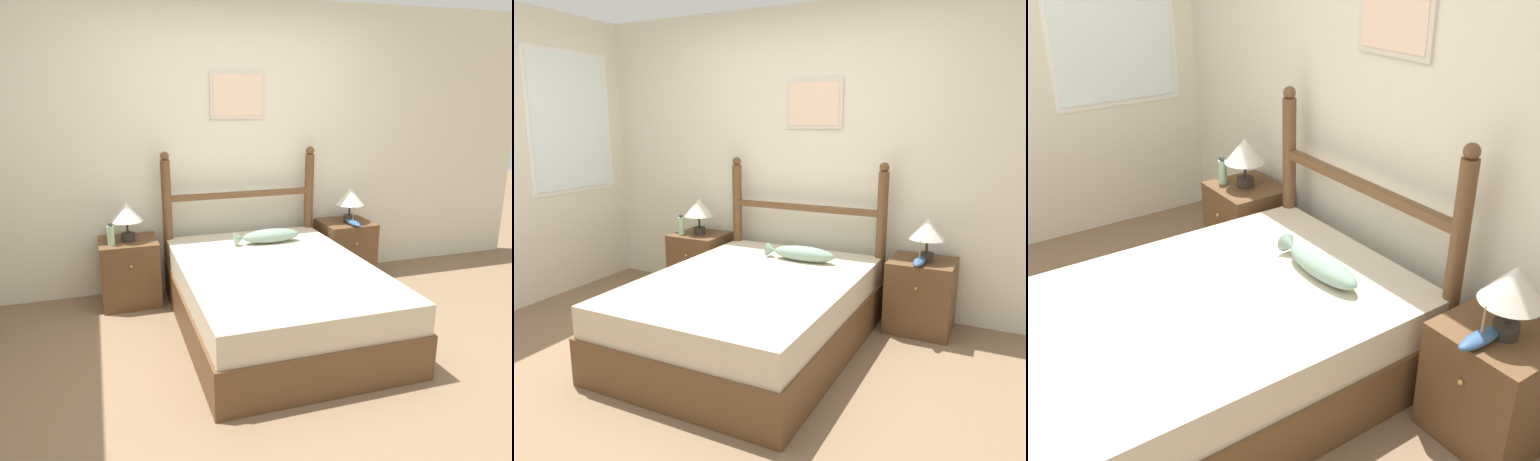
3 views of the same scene
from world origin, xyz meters
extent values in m
plane|color=#7A6047|center=(0.00, 0.00, 0.00)|extent=(16.00, 16.00, 0.00)
cube|color=beige|center=(0.00, 1.73, 1.27)|extent=(6.40, 0.06, 2.55)
cube|color=beige|center=(0.08, 1.69, 1.74)|extent=(0.50, 0.02, 0.41)
cube|color=beige|center=(0.08, 1.68, 1.74)|extent=(0.44, 0.01, 0.35)
cube|color=brown|center=(0.06, 0.60, 0.15)|extent=(1.42, 1.98, 0.31)
cube|color=beige|center=(0.06, 0.60, 0.41)|extent=(1.38, 1.94, 0.21)
cylinder|color=brown|center=(-0.61, 1.55, 0.61)|extent=(0.08, 0.08, 1.21)
sphere|color=brown|center=(-0.61, 1.55, 1.24)|extent=(0.08, 0.08, 0.08)
cylinder|color=brown|center=(0.73, 1.55, 0.61)|extent=(0.08, 0.08, 1.21)
sphere|color=brown|center=(0.73, 1.55, 1.24)|extent=(0.08, 0.08, 0.08)
cube|color=brown|center=(0.06, 1.55, 0.87)|extent=(1.34, 0.06, 0.05)
cube|color=brown|center=(-0.96, 1.45, 0.28)|extent=(0.48, 0.44, 0.56)
sphere|color=tan|center=(-0.96, 1.22, 0.40)|extent=(0.02, 0.02, 0.02)
cube|color=brown|center=(1.08, 1.45, 0.28)|extent=(0.48, 0.44, 0.56)
sphere|color=tan|center=(1.08, 1.22, 0.40)|extent=(0.02, 0.02, 0.02)
cylinder|color=#2D2823|center=(-0.96, 1.44, 0.59)|extent=(0.11, 0.11, 0.07)
cylinder|color=#2D2823|center=(-0.96, 1.44, 0.68)|extent=(0.02, 0.02, 0.10)
cone|color=beige|center=(-0.96, 1.44, 0.81)|extent=(0.27, 0.27, 0.16)
cylinder|color=#2D2823|center=(1.11, 1.44, 0.59)|extent=(0.11, 0.11, 0.07)
cylinder|color=#2D2823|center=(1.11, 1.44, 0.68)|extent=(0.02, 0.02, 0.10)
cone|color=beige|center=(1.11, 1.44, 0.81)|extent=(0.27, 0.27, 0.16)
cylinder|color=#99C699|center=(-1.10, 1.35, 0.64)|extent=(0.06, 0.06, 0.16)
sphere|color=#333338|center=(-1.10, 1.35, 0.74)|extent=(0.04, 0.04, 0.04)
ellipsoid|color=#335684|center=(1.08, 1.31, 0.59)|extent=(0.08, 0.26, 0.05)
cylinder|color=#997F56|center=(1.08, 1.31, 0.68)|extent=(0.01, 0.01, 0.13)
ellipsoid|color=gray|center=(0.22, 1.17, 0.57)|extent=(0.51, 0.16, 0.12)
cone|color=gray|center=(-0.06, 1.17, 0.57)|extent=(0.08, 0.11, 0.11)
camera|label=1|loc=(-1.15, -2.71, 1.77)|focal=35.00mm
camera|label=2|loc=(1.70, -2.34, 1.59)|focal=35.00mm
camera|label=3|loc=(2.27, -0.50, 2.05)|focal=42.00mm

